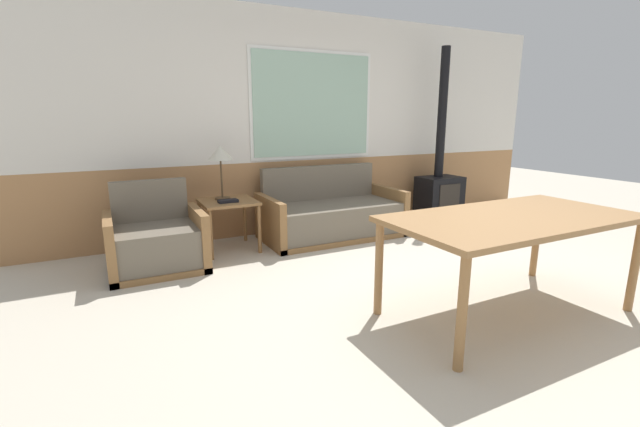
{
  "coord_description": "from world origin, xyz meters",
  "views": [
    {
      "loc": [
        -2.57,
        -2.39,
        1.46
      ],
      "look_at": [
        -0.77,
        1.16,
        0.54
      ],
      "focal_mm": 24.0,
      "sensor_mm": 36.0,
      "label": 1
    }
  ],
  "objects_px": {
    "couch": "(332,216)",
    "armchair": "(156,243)",
    "dining_table": "(512,225)",
    "side_table": "(228,208)",
    "table_lamp": "(220,155)",
    "wood_stove": "(440,182)"
  },
  "relations": [
    {
      "from": "couch",
      "to": "wood_stove",
      "type": "xyz_separation_m",
      "value": [
        1.8,
        0.11,
        0.29
      ]
    },
    {
      "from": "armchair",
      "to": "table_lamp",
      "type": "xyz_separation_m",
      "value": [
        0.76,
        0.38,
        0.78
      ]
    },
    {
      "from": "couch",
      "to": "table_lamp",
      "type": "relative_size",
      "value": 2.89
    },
    {
      "from": "armchair",
      "to": "couch",
      "type": "bearing_deg",
      "value": -4.59
    },
    {
      "from": "armchair",
      "to": "dining_table",
      "type": "relative_size",
      "value": 0.47
    },
    {
      "from": "wood_stove",
      "to": "table_lamp",
      "type": "bearing_deg",
      "value": 179.16
    },
    {
      "from": "couch",
      "to": "side_table",
      "type": "distance_m",
      "value": 1.28
    },
    {
      "from": "armchair",
      "to": "dining_table",
      "type": "bearing_deg",
      "value": -55.56
    },
    {
      "from": "side_table",
      "to": "armchair",
      "type": "bearing_deg",
      "value": -160.51
    },
    {
      "from": "dining_table",
      "to": "wood_stove",
      "type": "xyz_separation_m",
      "value": [
        1.62,
        2.53,
        -0.14
      ]
    },
    {
      "from": "armchair",
      "to": "side_table",
      "type": "bearing_deg",
      "value": 8.52
    },
    {
      "from": "couch",
      "to": "armchair",
      "type": "height_order",
      "value": "couch"
    },
    {
      "from": "side_table",
      "to": "dining_table",
      "type": "bearing_deg",
      "value": -59.87
    },
    {
      "from": "side_table",
      "to": "dining_table",
      "type": "distance_m",
      "value": 2.87
    },
    {
      "from": "table_lamp",
      "to": "side_table",
      "type": "bearing_deg",
      "value": -72.47
    },
    {
      "from": "dining_table",
      "to": "couch",
      "type": "bearing_deg",
      "value": 94.14
    },
    {
      "from": "armchair",
      "to": "side_table",
      "type": "height_order",
      "value": "armchair"
    },
    {
      "from": "side_table",
      "to": "table_lamp",
      "type": "relative_size",
      "value": 0.99
    },
    {
      "from": "couch",
      "to": "side_table",
      "type": "relative_size",
      "value": 2.93
    },
    {
      "from": "couch",
      "to": "dining_table",
      "type": "bearing_deg",
      "value": -85.86
    },
    {
      "from": "couch",
      "to": "table_lamp",
      "type": "distance_m",
      "value": 1.52
    },
    {
      "from": "table_lamp",
      "to": "armchair",
      "type": "bearing_deg",
      "value": -153.29
    }
  ]
}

